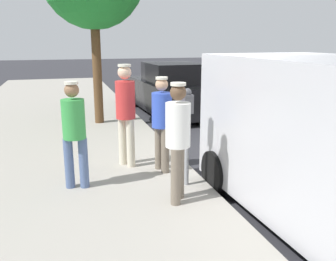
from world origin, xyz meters
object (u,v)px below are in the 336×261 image
at_px(pedestrian_in_green, 74,129).
at_px(parking_meter_near, 187,121).
at_px(pedestrian_in_white, 178,135).
at_px(pedestrian_in_red, 126,108).
at_px(pedestrian_in_blue, 162,119).
at_px(parked_sedan_behind, 172,91).

bearing_deg(pedestrian_in_green, parking_meter_near, 166.84).
distance_m(parking_meter_near, pedestrian_in_green, 1.69).
xyz_separation_m(parking_meter_near, pedestrian_in_white, (0.31, 0.52, -0.07)).
xyz_separation_m(parking_meter_near, pedestrian_in_red, (0.73, -1.17, 0.02)).
xyz_separation_m(pedestrian_in_blue, pedestrian_in_white, (0.12, 1.25, 0.03)).
relative_size(pedestrian_in_white, parked_sedan_behind, 0.37).
bearing_deg(pedestrian_in_blue, pedestrian_in_red, -39.26).
bearing_deg(pedestrian_in_white, parked_sedan_behind, -106.18).
bearing_deg(pedestrian_in_red, parking_meter_near, 122.02).
bearing_deg(pedestrian_in_red, parked_sedan_behind, -115.27).
distance_m(pedestrian_in_white, pedestrian_in_red, 1.74).
height_order(pedestrian_in_blue, pedestrian_in_white, pedestrian_in_white).
relative_size(parking_meter_near, pedestrian_in_blue, 0.94).
height_order(pedestrian_in_white, parked_sedan_behind, pedestrian_in_white).
relative_size(pedestrian_in_red, parked_sedan_behind, 0.40).
bearing_deg(parked_sedan_behind, pedestrian_in_green, 60.51).
xyz_separation_m(pedestrian_in_white, pedestrian_in_red, (0.42, -1.69, 0.09)).
bearing_deg(pedestrian_in_green, pedestrian_in_blue, -166.55).
bearing_deg(parking_meter_near, parked_sedan_behind, -104.78).
xyz_separation_m(pedestrian_in_white, pedestrian_in_green, (1.33, -0.90, -0.03)).
distance_m(pedestrian_in_white, pedestrian_in_green, 1.61).
bearing_deg(pedestrian_in_blue, parking_meter_near, 104.89).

